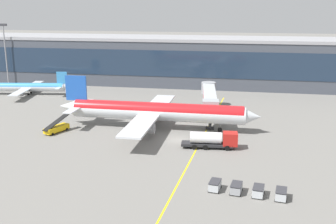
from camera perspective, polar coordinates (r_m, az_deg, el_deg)
name	(u,v)px	position (r m, az deg, el deg)	size (l,w,h in m)	color
ground_plane	(177,140)	(84.50, 1.24, -3.91)	(700.00, 700.00, 0.00)	slate
apron_lead_in_line	(202,138)	(85.77, 4.79, -3.67)	(0.30, 80.00, 0.01)	yellow
terminal_building	(184,61)	(144.17, 2.31, 7.17)	(200.03, 21.41, 16.30)	#424751
main_airliner	(156,111)	(91.15, -1.69, 0.08)	(45.98, 36.51, 11.47)	silver
jet_bridge	(209,96)	(102.27, 5.79, 2.21)	(6.26, 25.18, 6.66)	#B2B7BC
fuel_tanker	(213,140)	(79.65, 6.33, -3.84)	(10.97, 3.38, 3.25)	#232326
belt_loader	(57,128)	(92.42, -15.28, -2.16)	(3.89, 6.92, 3.49)	yellow
baggage_cart_0	(215,185)	(62.55, 6.56, -10.11)	(1.93, 2.83, 1.48)	#B2B7BC
baggage_cart_1	(236,188)	(62.08, 9.50, -10.43)	(1.93, 2.83, 1.48)	gray
baggage_cart_2	(258,191)	(61.77, 12.48, -10.72)	(1.93, 2.83, 1.48)	#B2B7BC
baggage_cart_3	(281,194)	(61.62, 15.50, -10.98)	(1.93, 2.83, 1.48)	#B2B7BC
commuter_jet_far	(25,87)	(134.48, -19.33, 3.30)	(29.36, 23.48, 7.19)	silver
apron_light_mast_0	(5,49)	(153.73, -21.76, 8.20)	(2.80, 0.50, 20.90)	gray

